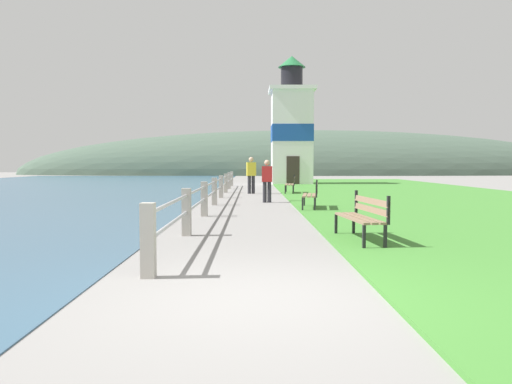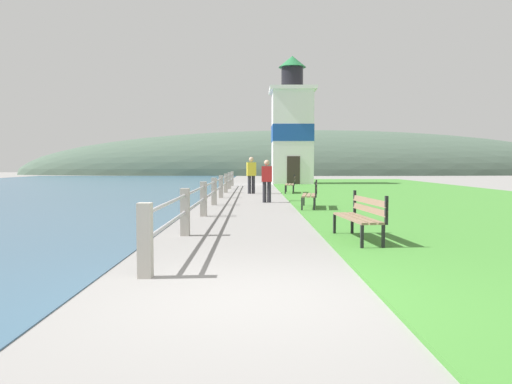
# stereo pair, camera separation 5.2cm
# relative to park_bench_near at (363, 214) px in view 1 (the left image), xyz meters

# --- Properties ---
(ground_plane) EXTENTS (160.00, 160.00, 0.00)m
(ground_plane) POSITION_rel_park_bench_near_xyz_m (-2.08, -3.82, -0.54)
(ground_plane) COLOR gray
(grass_verge) EXTENTS (12.00, 48.60, 0.06)m
(grass_verge) POSITION_rel_park_bench_near_xyz_m (5.38, 12.38, -0.51)
(grass_verge) COLOR #428433
(grass_verge) RESTS_ON ground_plane
(seawall_railing) EXTENTS (0.18, 26.72, 0.98)m
(seawall_railing) POSITION_rel_park_bench_near_xyz_m (-3.43, 10.45, 0.02)
(seawall_railing) COLOR #A8A399
(seawall_railing) RESTS_ON ground_plane
(park_bench_near) EXTENTS (0.65, 1.87, 0.94)m
(park_bench_near) POSITION_rel_park_bench_near_xyz_m (0.00, 0.00, 0.00)
(park_bench_near) COLOR #846B51
(park_bench_near) RESTS_ON ground_plane
(park_bench_midway) EXTENTS (0.70, 1.78, 0.94)m
(park_bench_midway) POSITION_rel_park_bench_near_xyz_m (-0.15, 6.73, -0.00)
(park_bench_midway) COLOR #846B51
(park_bench_midway) RESTS_ON ground_plane
(park_bench_far) EXTENTS (0.62, 1.64, 0.94)m
(park_bench_far) POSITION_rel_park_bench_near_xyz_m (-0.16, 15.02, -0.00)
(park_bench_far) COLOR #846B51
(park_bench_far) RESTS_ON ground_plane
(lighthouse) EXTENTS (3.26, 3.26, 9.15)m
(lighthouse) POSITION_rel_park_bench_near_xyz_m (0.75, 26.69, 3.38)
(lighthouse) COLOR white
(lighthouse) RESTS_ON ground_plane
(person_strolling) EXTENTS (0.48, 0.33, 1.81)m
(person_strolling) POSITION_rel_park_bench_near_xyz_m (-2.12, 15.38, 0.44)
(person_strolling) COLOR #28282D
(person_strolling) RESTS_ON ground_plane
(person_by_railing) EXTENTS (0.41, 0.23, 1.63)m
(person_by_railing) POSITION_rel_park_bench_near_xyz_m (-1.51, 9.73, 0.34)
(person_by_railing) COLOR #28282D
(person_by_railing) RESTS_ON ground_plane
(distant_hillside) EXTENTS (80.00, 16.00, 12.00)m
(distant_hillside) POSITION_rel_park_bench_near_xyz_m (5.92, 58.57, -0.54)
(distant_hillside) COLOR #475B4C
(distant_hillside) RESTS_ON ground_plane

